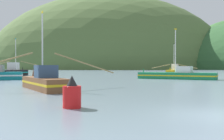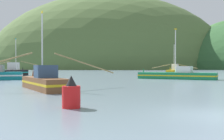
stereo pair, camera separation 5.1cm
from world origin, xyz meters
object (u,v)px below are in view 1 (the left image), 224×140
channel_buoy (72,95)px  fishing_boat_black (15,72)px  fishing_boat_yellow (174,72)px  fishing_boat_green (177,75)px  fishing_boat_brown (44,82)px

channel_buoy → fishing_boat_black: bearing=109.5°
fishing_boat_black → fishing_boat_yellow: bearing=-76.1°
fishing_boat_yellow → channel_buoy: bearing=7.1°
fishing_boat_green → fishing_boat_yellow: (4.62, 17.99, 0.14)m
fishing_boat_brown → fishing_boat_yellow: size_ratio=1.38×
fishing_boat_black → channel_buoy: size_ratio=9.12×
fishing_boat_yellow → fishing_boat_brown: bearing=-2.3°
fishing_boat_brown → fishing_boat_yellow: bearing=-57.4°
fishing_boat_black → channel_buoy: fishing_boat_black is taller
fishing_boat_green → fishing_boat_black: (-28.27, 14.69, 0.22)m
fishing_boat_green → fishing_boat_black: size_ratio=0.80×
fishing_boat_green → channel_buoy: (-13.27, -27.70, 0.03)m
fishing_boat_green → fishing_boat_yellow: size_ratio=1.28×
fishing_boat_green → fishing_boat_brown: fishing_boat_green is taller
fishing_boat_yellow → channel_buoy: size_ratio=5.69×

